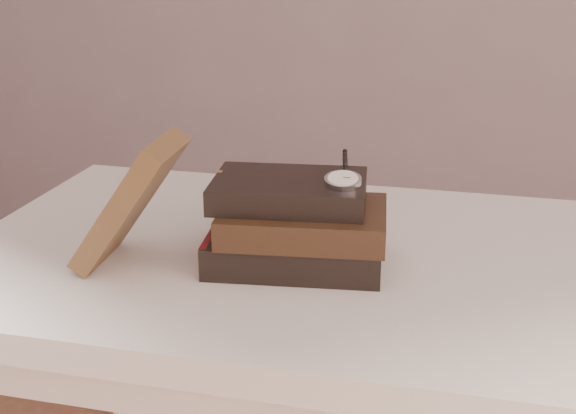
# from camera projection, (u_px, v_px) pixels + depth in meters

# --- Properties ---
(table) EXTENTS (1.00, 0.60, 0.75)m
(table) POSITION_uv_depth(u_px,v_px,m) (329.00, 314.00, 1.06)
(table) COLOR silver
(table) RESTS_ON ground
(book_stack) EXTENTS (0.24, 0.18, 0.11)m
(book_stack) POSITION_uv_depth(u_px,v_px,m) (297.00, 225.00, 0.98)
(book_stack) COLOR black
(book_stack) RESTS_ON table
(journal) EXTENTS (0.14, 0.12, 0.17)m
(journal) POSITION_uv_depth(u_px,v_px,m) (131.00, 201.00, 0.97)
(journal) COLOR #442D1A
(journal) RESTS_ON table
(pocket_watch) EXTENTS (0.05, 0.15, 0.02)m
(pocket_watch) POSITION_uv_depth(u_px,v_px,m) (343.00, 179.00, 0.95)
(pocket_watch) COLOR silver
(pocket_watch) RESTS_ON book_stack
(eyeglasses) EXTENTS (0.10, 0.12, 0.04)m
(eyeglasses) POSITION_uv_depth(u_px,v_px,m) (245.00, 195.00, 1.06)
(eyeglasses) COLOR silver
(eyeglasses) RESTS_ON book_stack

